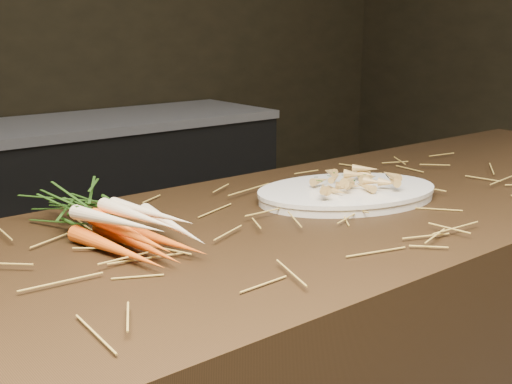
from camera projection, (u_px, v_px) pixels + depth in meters
back_counter at (90, 208)px, 3.04m from camera, size 1.82×0.62×0.84m
straw_bedding at (329, 204)px, 1.31m from camera, size 1.40×0.60×0.02m
root_veg_bunch at (98, 213)px, 1.14m from camera, size 0.19×0.45×0.08m
serving_platter at (347, 195)px, 1.38m from camera, size 0.46×0.37×0.02m
roasted_veg_heap at (348, 180)px, 1.37m from camera, size 0.23×0.19×0.04m
serving_fork at (408, 185)px, 1.41m from camera, size 0.10×0.13×0.00m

